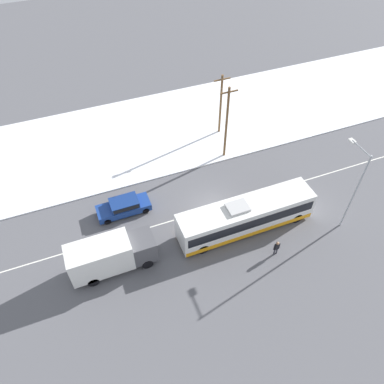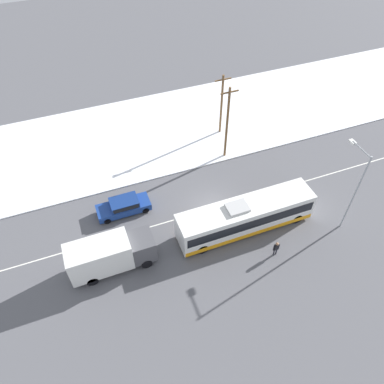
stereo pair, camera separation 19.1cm
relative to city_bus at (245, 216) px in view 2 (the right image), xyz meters
name	(u,v)px [view 2 (the right image)]	position (x,y,z in m)	size (l,w,h in m)	color
ground_plane	(212,209)	(-1.78, 3.00, -1.53)	(120.00, 120.00, 0.00)	#56565B
snow_lot	(167,129)	(-1.78, 15.93, -1.47)	(80.00, 14.64, 0.12)	white
lane_marking_center	(212,209)	(-1.78, 3.00, -1.53)	(60.00, 0.12, 0.00)	silver
city_bus	(245,216)	(0.00, 0.00, 0.00)	(11.99, 2.57, 3.14)	white
box_truck	(109,254)	(-11.65, 0.19, 0.20)	(6.74, 2.30, 3.15)	silver
sedan_car	(124,206)	(-9.32, 5.56, -0.73)	(4.79, 1.80, 1.46)	navy
pedestrian_at_stop	(276,247)	(1.11, -3.47, -0.55)	(0.57, 0.26, 1.60)	#23232D
streetlamp	(355,182)	(8.03, -2.47, 3.50)	(0.36, 2.48, 8.08)	#9EA3A8
utility_pole_roadside	(227,123)	(2.39, 9.34, 2.72)	(1.80, 0.24, 8.13)	brown
utility_pole_snowlot	(222,104)	(3.58, 13.25, 2.18)	(1.80, 0.24, 7.06)	brown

